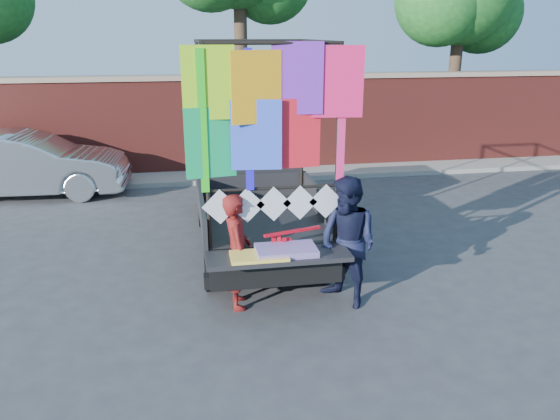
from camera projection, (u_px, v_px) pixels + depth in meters
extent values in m
plane|color=#38383A|center=(238.00, 281.00, 8.42)|extent=(90.00, 90.00, 0.00)
cube|color=maroon|center=(210.00, 127.00, 14.59)|extent=(30.00, 0.35, 2.50)
cube|color=#9F866F|center=(208.00, 77.00, 14.19)|extent=(30.00, 0.45, 0.12)
cube|color=gray|center=(213.00, 177.00, 14.31)|extent=(30.00, 1.20, 0.12)
cylinder|color=#38281C|center=(241.00, 67.00, 15.42)|extent=(0.36, 0.36, 5.46)
cylinder|color=#38281C|center=(454.00, 80.00, 16.64)|extent=(0.36, 0.36, 4.55)
sphere|color=#17531E|center=(481.00, 13.00, 16.56)|extent=(2.40, 2.40, 2.40)
sphere|color=#17531E|center=(440.00, 0.00, 15.52)|extent=(2.60, 2.60, 2.60)
cylinder|color=black|center=(204.00, 209.00, 10.75)|extent=(0.23, 0.70, 0.70)
cylinder|color=black|center=(213.00, 268.00, 8.06)|extent=(0.23, 0.70, 0.70)
cylinder|color=black|center=(287.00, 205.00, 11.02)|extent=(0.23, 0.70, 0.70)
cylinder|color=black|center=(322.00, 260.00, 8.33)|extent=(0.23, 0.70, 0.70)
cube|color=black|center=(256.00, 222.00, 9.43)|extent=(1.81, 4.46, 0.32)
cube|color=black|center=(262.00, 221.00, 8.60)|extent=(1.91, 2.44, 0.11)
cube|color=black|center=(202.00, 210.00, 8.37)|extent=(0.06, 2.44, 0.48)
cube|color=black|center=(320.00, 204.00, 8.68)|extent=(0.06, 2.44, 0.48)
cube|color=black|center=(252.00, 187.00, 9.65)|extent=(1.91, 0.06, 0.48)
cube|color=black|center=(246.00, 170.00, 10.60)|extent=(1.91, 1.70, 1.33)
cube|color=#8C9EAD|center=(248.00, 154.00, 10.02)|extent=(1.70, 0.06, 0.58)
cube|color=#8C9EAD|center=(241.00, 151.00, 11.28)|extent=(1.70, 0.11, 0.74)
cube|color=black|center=(240.00, 169.00, 11.77)|extent=(1.86, 0.96, 0.58)
cube|color=black|center=(278.00, 256.00, 7.20)|extent=(1.91, 0.58, 0.06)
cube|color=black|center=(275.00, 276.00, 7.55)|extent=(1.96, 0.16, 0.19)
cylinder|color=black|center=(206.00, 151.00, 6.98)|extent=(0.05, 0.05, 2.66)
cylinder|color=black|center=(200.00, 124.00, 9.07)|extent=(0.05, 0.05, 2.66)
cylinder|color=black|center=(338.00, 147.00, 7.27)|extent=(0.05, 0.05, 2.66)
cylinder|color=black|center=(302.00, 121.00, 9.36)|extent=(0.05, 0.05, 2.66)
cylinder|color=black|center=(273.00, 43.00, 6.71)|extent=(1.81, 0.05, 0.05)
cylinder|color=black|center=(251.00, 41.00, 8.80)|extent=(1.81, 0.05, 0.05)
cylinder|color=black|center=(199.00, 42.00, 7.61)|extent=(0.05, 2.28, 0.05)
cylinder|color=black|center=(320.00, 41.00, 7.90)|extent=(0.05, 2.28, 0.05)
cylinder|color=black|center=(273.00, 188.00, 7.29)|extent=(1.81, 0.04, 0.04)
cube|color=#97DE17|center=(210.00, 84.00, 6.71)|extent=(0.66, 0.02, 0.90)
cube|color=#FFAC15|center=(253.00, 83.00, 6.76)|extent=(0.66, 0.02, 0.90)
cube|color=purple|center=(294.00, 82.00, 6.89)|extent=(0.66, 0.02, 0.90)
cube|color=#F51B62|center=(336.00, 82.00, 6.93)|extent=(0.66, 0.02, 0.90)
cube|color=#0DB860|center=(212.00, 139.00, 6.92)|extent=(0.66, 0.02, 0.90)
cube|color=#355AFF|center=(254.00, 139.00, 6.97)|extent=(0.66, 0.02, 0.90)
cube|color=red|center=(294.00, 137.00, 7.10)|extent=(0.66, 0.02, 0.90)
cube|color=#21D31A|center=(203.00, 123.00, 6.82)|extent=(0.11, 0.01, 1.81)
cube|color=#FF2A77|center=(342.00, 119.00, 7.12)|extent=(0.11, 0.01, 1.81)
cube|color=#2119E5|center=(249.00, 122.00, 6.92)|extent=(0.11, 0.01, 1.81)
cube|color=silver|center=(220.00, 207.00, 7.21)|extent=(0.48, 0.01, 0.48)
cube|color=silver|center=(247.00, 205.00, 7.27)|extent=(0.48, 0.01, 0.48)
cube|color=silver|center=(274.00, 204.00, 7.33)|extent=(0.48, 0.01, 0.48)
cube|color=silver|center=(300.00, 203.00, 7.38)|extent=(0.48, 0.01, 0.48)
cube|color=silver|center=(326.00, 201.00, 7.44)|extent=(0.48, 0.01, 0.48)
cube|color=#D62F5A|center=(286.00, 250.00, 7.19)|extent=(0.80, 0.48, 0.08)
cube|color=#FFD950|center=(259.00, 256.00, 7.07)|extent=(0.74, 0.42, 0.04)
imported|color=#B5B8BC|center=(27.00, 165.00, 12.64)|extent=(4.60, 1.78, 1.49)
imported|color=maroon|center=(237.00, 251.00, 7.45)|extent=(0.40, 0.60, 1.63)
imported|color=black|center=(348.00, 243.00, 7.48)|extent=(1.05, 1.12, 1.83)
cube|color=red|center=(293.00, 231.00, 7.39)|extent=(0.82, 0.26, 0.04)
cube|color=red|center=(274.00, 251.00, 7.41)|extent=(0.05, 0.02, 0.49)
cube|color=red|center=(279.00, 252.00, 7.43)|extent=(0.05, 0.02, 0.49)
cube|color=red|center=(284.00, 253.00, 7.45)|extent=(0.05, 0.02, 0.49)
cube|color=red|center=(289.00, 254.00, 7.47)|extent=(0.05, 0.02, 0.49)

